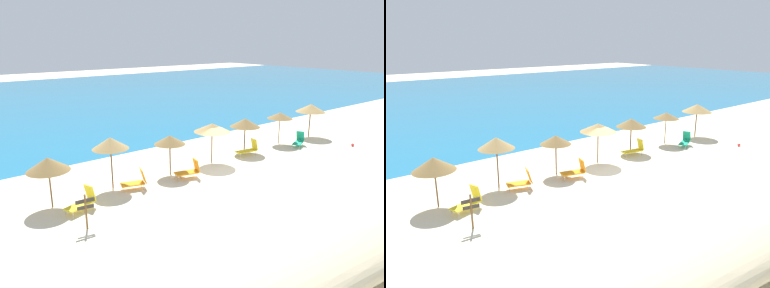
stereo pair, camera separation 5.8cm
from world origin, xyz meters
TOP-DOWN VIEW (x-y plane):
  - ground_plane at (0.00, 0.00)m, footprint 160.00×160.00m
  - sea_water at (0.00, 35.47)m, footprint 160.00×56.88m
  - beach_umbrella_0 at (-10.20, 1.51)m, footprint 2.08×2.08m
  - beach_umbrella_1 at (-6.74, 1.83)m, footprint 2.00×2.00m
  - beach_umbrella_2 at (-3.00, 1.55)m, footprint 1.90×1.90m
  - beach_umbrella_3 at (0.43, 1.56)m, footprint 2.40×2.40m
  - beach_umbrella_4 at (3.93, 1.87)m, footprint 2.19×2.19m
  - beach_umbrella_5 at (7.76, 1.76)m, footprint 1.99×1.99m
  - beach_umbrella_6 at (11.53, 1.52)m, footprint 2.43×2.43m
  - lounge_chair_0 at (-2.48, 0.31)m, footprint 1.58×1.04m
  - lounge_chair_1 at (-9.15, 0.22)m, footprint 1.65×1.04m
  - lounge_chair_2 at (-5.80, 0.86)m, footprint 1.52×1.04m
  - lounge_chair_3 at (8.40, 0.31)m, footprint 1.63×1.14m
  - lounge_chair_4 at (3.54, 1.12)m, footprint 1.74×0.84m
  - wooden_signpost at (-9.78, -1.67)m, footprint 0.84×0.16m
  - beach_ball at (11.55, -2.42)m, footprint 0.24×0.24m

SIDE VIEW (x-z plane):
  - ground_plane at x=0.00m, z-range 0.00..0.00m
  - sea_water at x=0.00m, z-range 0.00..0.01m
  - beach_ball at x=11.55m, z-range 0.00..0.24m
  - lounge_chair_3 at x=8.40m, z-range -0.12..0.99m
  - lounge_chair_1 at x=-9.15m, z-range -0.12..1.03m
  - lounge_chair_2 at x=-5.80m, z-range -0.10..1.04m
  - lounge_chair_4 at x=3.54m, z-range -0.11..1.06m
  - lounge_chair_0 at x=-2.48m, z-range -0.09..1.05m
  - wooden_signpost at x=-9.78m, z-range 0.17..1.79m
  - beach_umbrella_2 at x=-3.00m, z-range 0.95..3.42m
  - beach_umbrella_4 at x=3.93m, z-range 0.94..3.46m
  - beach_umbrella_0 at x=-10.20m, z-range 0.94..3.50m
  - beach_umbrella_5 at x=7.76m, z-range 1.00..3.51m
  - beach_umbrella_3 at x=0.43m, z-range 1.07..3.77m
  - beach_umbrella_6 at x=11.53m, z-range 1.06..3.85m
  - beach_umbrella_1 at x=-6.74m, z-range 1.13..4.03m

